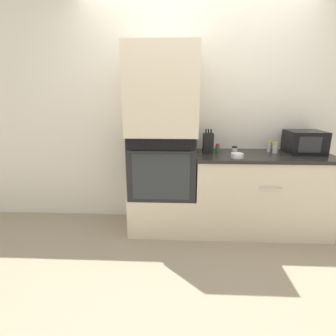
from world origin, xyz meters
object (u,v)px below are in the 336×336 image
at_px(wall_oven, 163,165).
at_px(condiment_jar_back, 235,150).
at_px(condiment_jar_far, 275,148).
at_px(bowl, 237,156).
at_px(knife_block, 208,143).
at_px(microwave, 304,142).
at_px(condiment_jar_near, 218,148).
at_px(condiment_jar_mid, 269,147).

height_order(wall_oven, condiment_jar_back, wall_oven).
xyz_separation_m(wall_oven, condiment_jar_far, (1.21, 0.07, 0.18)).
bearing_deg(condiment_jar_far, wall_oven, -176.59).
bearing_deg(bowl, knife_block, 135.64).
relative_size(bowl, condiment_jar_back, 1.53).
bearing_deg(microwave, condiment_jar_near, -179.99).
bearing_deg(condiment_jar_mid, bowl, -140.74).
bearing_deg(condiment_jar_near, wall_oven, -171.10).
relative_size(wall_oven, knife_block, 2.73).
bearing_deg(microwave, wall_oven, -176.48).
relative_size(wall_oven, microwave, 1.90).
xyz_separation_m(wall_oven, condiment_jar_back, (0.77, 0.02, 0.16)).
xyz_separation_m(wall_oven, bowl, (0.75, -0.19, 0.15)).
relative_size(wall_oven, condiment_jar_near, 7.46).
bearing_deg(condiment_jar_far, microwave, 3.95).
bearing_deg(knife_block, condiment_jar_near, 11.61).
relative_size(microwave, condiment_jar_far, 3.07).
relative_size(condiment_jar_near, condiment_jar_mid, 0.84).
height_order(condiment_jar_near, condiment_jar_far, condiment_jar_far).
distance_m(knife_block, condiment_jar_back, 0.29).
distance_m(condiment_jar_mid, condiment_jar_far, 0.09).
bearing_deg(condiment_jar_far, condiment_jar_back, -173.06).
xyz_separation_m(wall_oven, microwave, (1.52, 0.09, 0.24)).
xyz_separation_m(knife_block, condiment_jar_far, (0.72, 0.00, -0.05)).
xyz_separation_m(bowl, condiment_jar_mid, (0.42, 0.35, 0.03)).
xyz_separation_m(microwave, bowl, (-0.77, -0.28, -0.10)).
relative_size(knife_block, condiment_jar_far, 2.14).
xyz_separation_m(microwave, condiment_jar_mid, (-0.34, 0.07, -0.07)).
height_order(condiment_jar_mid, condiment_jar_back, condiment_jar_mid).
xyz_separation_m(wall_oven, knife_block, (0.49, 0.07, 0.23)).
xyz_separation_m(condiment_jar_mid, condiment_jar_far, (0.04, -0.09, 0.00)).
bearing_deg(condiment_jar_near, microwave, 0.01).
height_order(condiment_jar_mid, condiment_jar_far, condiment_jar_far).
xyz_separation_m(knife_block, condiment_jar_mid, (0.69, 0.09, -0.05)).
relative_size(wall_oven, condiment_jar_mid, 6.27).
xyz_separation_m(condiment_jar_near, condiment_jar_back, (0.17, -0.08, -0.01)).
relative_size(knife_block, condiment_jar_mid, 2.30).
bearing_deg(wall_oven, condiment_jar_back, 1.34).
bearing_deg(condiment_jar_far, knife_block, -179.91).
bearing_deg(condiment_jar_back, condiment_jar_near, 156.15).
height_order(microwave, condiment_jar_far, microwave).
height_order(condiment_jar_far, condiment_jar_back, condiment_jar_far).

